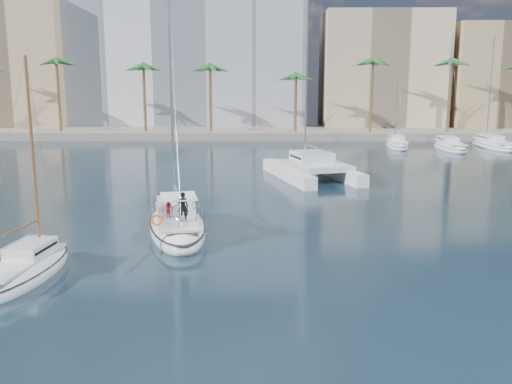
{
  "coord_description": "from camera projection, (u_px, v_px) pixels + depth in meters",
  "views": [
    {
      "loc": [
        1.88,
        -30.18,
        9.48
      ],
      "look_at": [
        1.46,
        1.5,
        3.03
      ],
      "focal_mm": 40.0,
      "sensor_mm": 36.0,
      "label": 1
    }
  ],
  "objects": [
    {
      "name": "palm_centre",
      "position": [
        251.0,
        71.0,
        85.28
      ],
      "size": [
        3.6,
        3.6,
        12.3
      ],
      "color": "brown",
      "rests_on": "ground"
    },
    {
      "name": "moored_yacht_b",
      "position": [
        450.0,
        149.0,
        75.23
      ],
      "size": [
        3.32,
        10.83,
        13.72
      ],
      "primitive_type": null,
      "rotation": [
        0.0,
        0.0,
        -0.02
      ],
      "color": "white",
      "rests_on": "ground"
    },
    {
      "name": "small_sloop",
      "position": [
        25.0,
        270.0,
        27.13
      ],
      "size": [
        3.33,
        7.95,
        11.08
      ],
      "rotation": [
        0.0,
        0.0,
        -0.12
      ],
      "color": "white",
      "rests_on": "ground"
    },
    {
      "name": "palm_right",
      "position": [
        479.0,
        71.0,
        84.84
      ],
      "size": [
        3.6,
        3.6,
        12.3
      ],
      "color": "brown",
      "rests_on": "ground"
    },
    {
      "name": "main_sloop",
      "position": [
        177.0,
        225.0,
        35.12
      ],
      "size": [
        5.51,
        11.07,
        15.75
      ],
      "rotation": [
        0.0,
        0.0,
        0.21
      ],
      "color": "white",
      "rests_on": "ground"
    },
    {
      "name": "quay",
      "position": [
        252.0,
        133.0,
        91.13
      ],
      "size": [
        120.0,
        14.0,
        1.2
      ],
      "primitive_type": "cube",
      "color": "gray",
      "rests_on": "ground"
    },
    {
      "name": "catamaran",
      "position": [
        312.0,
        166.0,
        53.78
      ],
      "size": [
        9.21,
        13.22,
        17.5
      ],
      "rotation": [
        0.0,
        0.0,
        0.29
      ],
      "color": "white",
      "rests_on": "ground"
    },
    {
      "name": "building_tan_left",
      "position": [
        8.0,
        67.0,
        97.44
      ],
      "size": [
        22.0,
        14.0,
        22.0
      ],
      "primitive_type": "cube",
      "color": "tan",
      "rests_on": "ground"
    },
    {
      "name": "moored_yacht_c",
      "position": [
        493.0,
        148.0,
        77.1
      ],
      "size": [
        3.98,
        12.33,
        15.54
      ],
      "primitive_type": null,
      "rotation": [
        0.0,
        0.0,
        0.03
      ],
      "color": "white",
      "rests_on": "ground"
    },
    {
      "name": "ground",
      "position": [
        229.0,
        251.0,
        31.48
      ],
      "size": [
        160.0,
        160.0,
        0.0
      ],
      "primitive_type": "plane",
      "color": "black",
      "rests_on": "ground"
    },
    {
      "name": "palm_left",
      "position": [
        26.0,
        71.0,
        85.72
      ],
      "size": [
        3.6,
        3.6,
        12.3
      ],
      "color": "brown",
      "rests_on": "ground"
    },
    {
      "name": "building_modern",
      "position": [
        185.0,
        50.0,
        100.37
      ],
      "size": [
        42.0,
        16.0,
        28.0
      ],
      "primitive_type": "cube",
      "color": "silver",
      "rests_on": "ground"
    },
    {
      "name": "building_beige",
      "position": [
        381.0,
        73.0,
        97.79
      ],
      "size": [
        20.0,
        14.0,
        20.0
      ],
      "primitive_type": "cube",
      "color": "#CDB693",
      "rests_on": "ground"
    },
    {
      "name": "moored_yacht_a",
      "position": [
        397.0,
        147.0,
        77.27
      ],
      "size": [
        3.37,
        9.52,
        11.9
      ],
      "primitive_type": null,
      "rotation": [
        0.0,
        0.0,
        -0.07
      ],
      "color": "white",
      "rests_on": "ground"
    },
    {
      "name": "building_tan_right",
      "position": [
        502.0,
        79.0,
        95.77
      ],
      "size": [
        18.0,
        12.0,
        18.0
      ],
      "primitive_type": "cube",
      "color": "tan",
      "rests_on": "ground"
    },
    {
      "name": "seagull",
      "position": [
        198.0,
        234.0,
        32.67
      ],
      "size": [
        1.2,
        0.51,
        0.22
      ],
      "color": "silver",
      "rests_on": "ground"
    }
  ]
}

